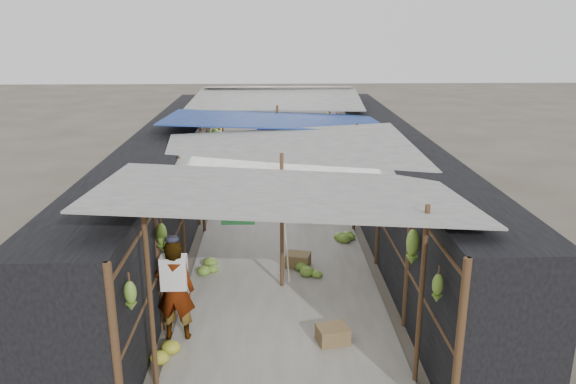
{
  "coord_description": "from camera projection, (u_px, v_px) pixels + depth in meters",
  "views": [
    {
      "loc": [
        -0.19,
        -6.71,
        4.82
      ],
      "look_at": [
        0.18,
        5.08,
        1.25
      ],
      "focal_mm": 35.0,
      "sensor_mm": 36.0,
      "label": 1
    }
  ],
  "objects": [
    {
      "name": "crate_back",
      "position": [
        257.0,
        183.0,
        16.97
      ],
      "size": [
        0.56,
        0.49,
        0.31
      ],
      "primitive_type": "cube",
      "rotation": [
        0.0,
        0.0,
        0.2
      ],
      "color": "olive",
      "rests_on": "ground"
    },
    {
      "name": "crate_mid",
      "position": [
        333.0,
        335.0,
        8.76
      ],
      "size": [
        0.55,
        0.48,
        0.28
      ],
      "primitive_type": "cube",
      "rotation": [
        0.0,
        0.0,
        0.23
      ],
      "color": "olive",
      "rests_on": "ground"
    },
    {
      "name": "crate_near",
      "position": [
        298.0,
        260.0,
        11.51
      ],
      "size": [
        0.56,
        0.49,
        0.29
      ],
      "primitive_type": "cube",
      "rotation": [
        0.0,
        0.0,
        -0.25
      ],
      "color": "olive",
      "rests_on": "ground"
    },
    {
      "name": "shopper_blue",
      "position": [
        272.0,
        165.0,
        16.82
      ],
      "size": [
        0.77,
        0.65,
        1.43
      ],
      "primitive_type": "imported",
      "rotation": [
        0.0,
        0.0,
        0.16
      ],
      "color": "#1F4A9F",
      "rests_on": "ground"
    },
    {
      "name": "floor_bananas",
      "position": [
        273.0,
        219.0,
        13.94
      ],
      "size": [
        3.84,
        10.2,
        0.35
      ],
      "color": "olive",
      "rests_on": "ground"
    },
    {
      "name": "hanging_bananas",
      "position": [
        279.0,
        159.0,
        13.59
      ],
      "size": [
        3.96,
        14.16,
        0.79
      ],
      "color": "olive",
      "rests_on": "ground"
    },
    {
      "name": "market_canopy",
      "position": [
        280.0,
        126.0,
        13.67
      ],
      "size": [
        5.62,
        15.2,
        2.77
      ],
      "color": "brown",
      "rests_on": "ground"
    },
    {
      "name": "aisle_slab",
      "position": [
        279.0,
        223.0,
        14.03
      ],
      "size": [
        3.6,
        16.0,
        0.02
      ],
      "primitive_type": "cube",
      "color": "#9E998E",
      "rests_on": "ground"
    },
    {
      "name": "vendor_seated",
      "position": [
        307.0,
        204.0,
        14.1
      ],
      "size": [
        0.55,
        0.66,
        0.89
      ],
      "primitive_type": "imported",
      "rotation": [
        0.0,
        0.0,
        -1.12
      ],
      "color": "#4C4742",
      "rests_on": "ground"
    },
    {
      "name": "stall_right",
      "position": [
        389.0,
        178.0,
        13.79
      ],
      "size": [
        1.4,
        15.0,
        2.3
      ],
      "primitive_type": "cube",
      "color": "black",
      "rests_on": "ground"
    },
    {
      "name": "ground",
      "position": [
        287.0,
        383.0,
        7.82
      ],
      "size": [
        80.0,
        80.0,
        0.0
      ],
      "primitive_type": "plane",
      "color": "#6B6356",
      "rests_on": "ground"
    },
    {
      "name": "black_basin",
      "position": [
        333.0,
        189.0,
        16.55
      ],
      "size": [
        0.64,
        0.64,
        0.19
      ],
      "primitive_type": "cylinder",
      "color": "black",
      "rests_on": "ground"
    },
    {
      "name": "vendor_elderly",
      "position": [
        175.0,
        290.0,
        8.71
      ],
      "size": [
        0.64,
        0.44,
        1.67
      ],
      "primitive_type": "imported",
      "rotation": [
        0.0,
        0.0,
        3.07
      ],
      "color": "white",
      "rests_on": "ground"
    },
    {
      "name": "stall_left",
      "position": [
        168.0,
        180.0,
        13.62
      ],
      "size": [
        1.4,
        15.0,
        2.3
      ],
      "primitive_type": "cube",
      "color": "black",
      "rests_on": "ground"
    }
  ]
}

